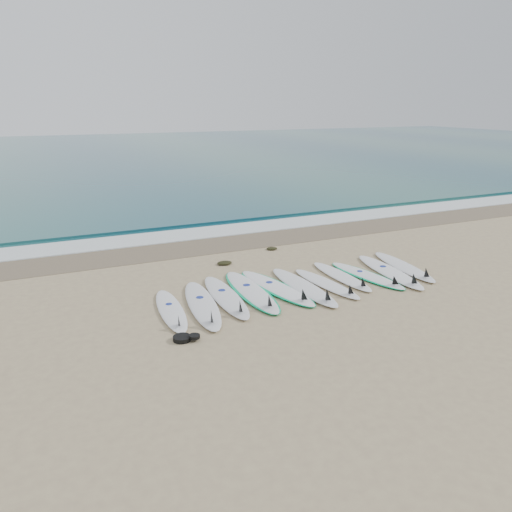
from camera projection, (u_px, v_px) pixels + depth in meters
name	position (u px, v px, depth m)	size (l,w,h in m)	color
ground	(300.00, 286.00, 11.41)	(120.00, 120.00, 0.00)	tan
ocean	(99.00, 155.00, 39.64)	(120.00, 55.00, 0.03)	#1C585D
wet_sand_band	(233.00, 242.00, 14.97)	(120.00, 1.80, 0.01)	#6E5F49
foam_band	(216.00, 231.00, 16.18)	(120.00, 1.40, 0.04)	silver
wave_crest	(202.00, 221.00, 17.48)	(120.00, 1.00, 0.10)	#1C585D
surfboard_0	(171.00, 311.00, 9.95)	(0.69, 2.36, 0.30)	white
surfboard_1	(203.00, 305.00, 10.21)	(0.96, 2.80, 0.35)	silver
surfboard_2	(227.00, 297.00, 10.64)	(0.73, 2.71, 0.34)	silver
surfboard_3	(252.00, 291.00, 10.96)	(0.80, 2.84, 0.36)	white
surfboard_4	(277.00, 288.00, 11.18)	(1.06, 2.78, 0.34)	white
surfboard_5	(305.00, 287.00, 11.20)	(0.59, 2.76, 0.35)	white
surfboard_6	(327.00, 284.00, 11.42)	(0.72, 2.35, 0.30)	white
surfboard_7	(343.00, 277.00, 11.90)	(0.50, 2.35, 0.30)	white
surfboard_8	(368.00, 276.00, 11.99)	(0.93, 2.44, 0.30)	white
surfboard_9	(391.00, 272.00, 12.20)	(0.89, 2.82, 0.35)	white
surfboard_10	(405.00, 267.00, 12.59)	(0.86, 2.63, 0.33)	white
seaweed_near	(224.00, 263.00, 12.95)	(0.40, 0.31, 0.08)	black
seaweed_far	(272.00, 249.00, 14.25)	(0.32, 0.25, 0.06)	black
leash_coil	(185.00, 338.00, 8.81)	(0.46, 0.36, 0.11)	black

